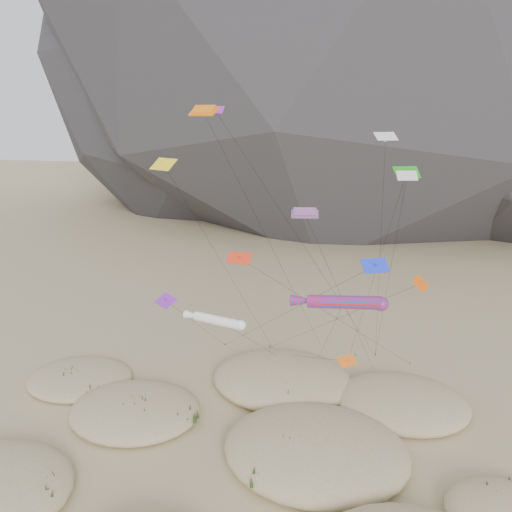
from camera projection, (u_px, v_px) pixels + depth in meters
The scene contains 9 objects.
ground at pixel (248, 494), 38.33m from camera, with size 500.00×500.00×0.00m, color #CCB789.
dunes at pixel (261, 448), 42.50m from camera, with size 51.60×35.59×3.90m.
dune_grass at pixel (249, 450), 42.04m from camera, with size 44.10×30.26×1.41m.
kite_stakes at pixel (312, 355), 60.26m from camera, with size 22.60×5.17×0.30m.
rainbow_tube_kite at pixel (340, 302), 41.09m from camera, with size 8.15×15.16×14.13m.
white_tube_kite at pixel (215, 320), 45.23m from camera, with size 8.60×14.04×10.84m.
orange_parafoil at pixel (206, 116), 42.48m from camera, with size 10.86×17.01×28.90m.
multi_parafoil at pixel (306, 215), 43.95m from camera, with size 8.53×10.59×20.23m.
delta_kites at pixel (307, 232), 44.12m from camera, with size 25.12×20.74×28.78m.
Camera 1 is at (7.22, -30.99, 28.16)m, focal length 35.00 mm.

